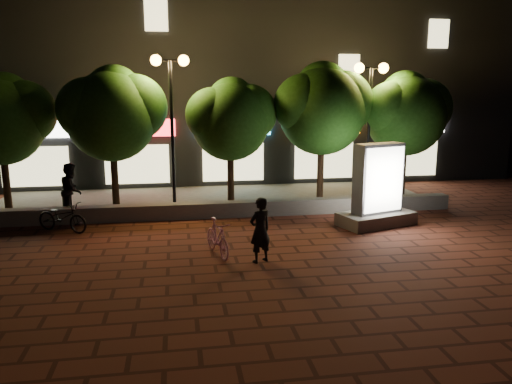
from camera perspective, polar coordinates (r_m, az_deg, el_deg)
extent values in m
plane|color=#58261B|center=(12.64, -2.44, -7.39)|extent=(80.00, 80.00, 0.00)
cube|color=slate|center=(16.39, -4.10, -2.03)|extent=(16.00, 0.45, 0.50)
cube|color=slate|center=(18.87, -4.77, -0.86)|extent=(16.00, 5.00, 0.08)
cube|color=black|center=(24.92, -6.18, 13.64)|extent=(28.00, 8.00, 10.00)
cube|color=white|center=(21.61, -24.40, 6.61)|extent=(3.20, 0.12, 0.70)
cube|color=beige|center=(21.77, -24.07, 2.68)|extent=(2.60, 0.10, 1.60)
cube|color=red|center=(20.93, -13.71, 7.18)|extent=(3.20, 0.12, 0.70)
cube|color=beige|center=(21.09, -13.51, 3.12)|extent=(2.60, 0.10, 1.60)
cube|color=#37AACF|center=(21.00, -2.67, 7.51)|extent=(3.20, 0.12, 0.70)
cube|color=beige|center=(21.16, -2.63, 3.46)|extent=(2.60, 0.10, 1.60)
cube|color=orange|center=(21.82, 7.92, 7.57)|extent=(3.20, 0.12, 0.70)
cube|color=beige|center=(21.97, 7.81, 3.67)|extent=(2.60, 0.10, 1.60)
cube|color=white|center=(23.30, 17.45, 7.41)|extent=(3.20, 0.12, 0.70)
cube|color=beige|center=(23.45, 17.22, 3.75)|extent=(2.60, 0.10, 1.60)
cube|color=beige|center=(21.01, -11.44, 19.33)|extent=(0.90, 0.10, 1.20)
cube|color=beige|center=(22.09, 10.65, 13.77)|extent=(0.90, 0.10, 1.20)
cube|color=beige|center=(23.83, 20.29, 16.72)|extent=(0.90, 0.10, 1.20)
cylinder|color=#2F1F12|center=(18.39, -26.84, 1.28)|extent=(0.24, 0.24, 2.25)
sphere|color=#235519|center=(18.19, -27.40, 7.15)|extent=(2.80, 2.80, 2.80)
sphere|color=#235519|center=(18.16, -25.18, 8.30)|extent=(2.10, 2.10, 2.10)
sphere|color=#235519|center=(18.46, -26.97, 9.43)|extent=(1.82, 1.82, 1.82)
cylinder|color=#2F1F12|center=(17.63, -15.97, 1.84)|extent=(0.24, 0.24, 2.34)
sphere|color=#235519|center=(17.42, -16.34, 8.32)|extent=(3.00, 3.00, 3.00)
sphere|color=#235519|center=(17.53, -13.85, 9.45)|extent=(2.25, 2.25, 2.25)
sphere|color=#235519|center=(17.36, -18.68, 8.99)|extent=(2.10, 2.10, 2.10)
sphere|color=#235519|center=(17.73, -16.02, 10.82)|extent=(1.95, 1.95, 1.95)
cylinder|color=#2F1F12|center=(17.62, -2.93, 2.05)|extent=(0.24, 0.24, 2.21)
sphere|color=#235519|center=(17.40, -2.99, 8.05)|extent=(2.70, 2.70, 2.70)
sphere|color=#235519|center=(17.67, -0.87, 9.09)|extent=(2.03, 2.03, 2.02)
sphere|color=#235519|center=(17.18, -4.99, 8.81)|extent=(1.89, 1.89, 1.89)
sphere|color=#235519|center=(17.73, -2.82, 10.30)|extent=(1.76, 1.76, 1.76)
cylinder|color=#2F1F12|center=(18.25, 7.43, 2.66)|extent=(0.24, 0.24, 2.43)
sphere|color=#235519|center=(18.04, 7.61, 9.16)|extent=(3.10, 3.10, 3.10)
sphere|color=#235519|center=(18.46, 9.79, 10.08)|extent=(2.33, 2.33, 2.33)
sphere|color=#235519|center=(17.70, 5.57, 9.97)|extent=(2.17, 2.17, 2.17)
sphere|color=#235519|center=(18.39, 7.66, 11.62)|extent=(2.01, 2.02, 2.02)
cylinder|color=#2F1F12|center=(19.41, 16.53, 2.61)|extent=(0.24, 0.24, 2.29)
sphere|color=#235519|center=(19.21, 16.87, 8.35)|extent=(2.90, 2.90, 2.90)
sphere|color=#235519|center=(19.71, 18.59, 9.19)|extent=(2.18, 2.17, 2.17)
sphere|color=#235519|center=(18.79, 15.30, 9.13)|extent=(2.03, 2.03, 2.03)
sphere|color=#235519|center=(19.55, 16.81, 10.53)|extent=(1.89, 1.88, 1.88)
cylinder|color=black|center=(17.14, -9.61, 6.35)|extent=(0.12, 0.12, 5.00)
cylinder|color=black|center=(17.09, -9.90, 14.72)|extent=(0.90, 0.08, 0.08)
sphere|color=#FFAE3F|center=(17.10, -11.46, 14.66)|extent=(0.36, 0.36, 0.36)
sphere|color=#FFAE3F|center=(17.10, -8.34, 14.76)|extent=(0.36, 0.36, 0.36)
cylinder|color=black|center=(18.47, 12.80, 6.29)|extent=(0.12, 0.12, 4.80)
cylinder|color=black|center=(18.41, 13.15, 13.74)|extent=(0.90, 0.08, 0.08)
sphere|color=#FFAE3F|center=(18.25, 11.80, 13.82)|extent=(0.36, 0.36, 0.36)
sphere|color=#FFAE3F|center=(18.59, 14.47, 13.65)|extent=(0.36, 0.36, 0.36)
cube|color=slate|center=(15.89, 13.65, -2.98)|extent=(2.60, 1.84, 0.39)
cube|color=#4C4C51|center=(15.62, 13.88, 1.54)|extent=(1.66, 1.00, 2.15)
cube|color=white|center=(15.41, 14.57, 1.37)|extent=(1.36, 0.48, 1.96)
cube|color=white|center=(15.83, 13.21, 1.70)|extent=(1.36, 0.48, 1.96)
imported|color=pink|center=(12.59, -4.46, -5.27)|extent=(0.82, 1.61, 0.93)
imported|color=black|center=(11.99, 0.48, -4.40)|extent=(0.70, 0.61, 1.61)
imported|color=black|center=(15.69, -21.41, -2.70)|extent=(1.78, 1.35, 0.90)
imported|color=black|center=(17.01, -20.48, 0.21)|extent=(0.70, 0.89, 1.76)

